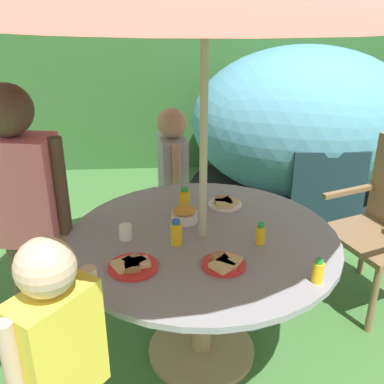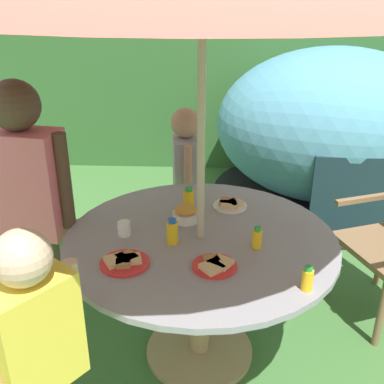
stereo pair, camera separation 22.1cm
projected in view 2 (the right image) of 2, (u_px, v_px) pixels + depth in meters
name	position (u px, v px, depth m)	size (l,w,h in m)	color
ground_plane	(199.00, 353.00, 2.50)	(10.00, 10.00, 0.02)	#3D6B33
hedge_backdrop	(208.00, 69.00, 4.95)	(9.00, 0.70, 2.02)	#33602D
garden_table	(200.00, 264.00, 2.26)	(1.31, 1.31, 0.72)	tan
dome_tent	(332.00, 125.00, 4.14)	(2.20, 2.20, 1.36)	teal
child_in_grey_shirt	(186.00, 169.00, 3.02)	(0.20, 0.39, 1.13)	navy
child_in_pink_shirt	(27.00, 184.00, 2.29)	(0.48, 0.27, 1.43)	brown
child_in_yellow_shirt	(36.00, 335.00, 1.57)	(0.31, 0.33, 1.13)	navy
snack_bowl	(186.00, 214.00, 2.33)	(0.14, 0.14, 0.08)	white
plate_far_left	(230.00, 205.00, 2.49)	(0.18, 0.18, 0.03)	white
plate_mid_left	(215.00, 265.00, 1.95)	(0.19, 0.19, 0.03)	red
plate_far_right	(124.00, 261.00, 1.97)	(0.21, 0.21, 0.03)	red
juice_bottle_near_left	(257.00, 238.00, 2.09)	(0.05, 0.05, 0.11)	yellow
juice_bottle_near_right	(189.00, 199.00, 2.46)	(0.06, 0.06, 0.12)	yellow
juice_bottle_center_front	(307.00, 279.00, 1.79)	(0.05, 0.05, 0.11)	yellow
juice_bottle_center_back	(172.00, 232.00, 2.12)	(0.05, 0.05, 0.13)	yellow
cup_near	(124.00, 228.00, 2.20)	(0.06, 0.06, 0.07)	white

